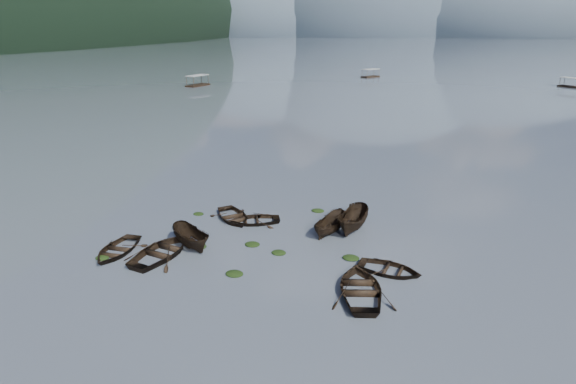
% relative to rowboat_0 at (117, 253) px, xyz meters
% --- Properties ---
extents(ground_plane, '(2400.00, 2400.00, 0.00)m').
position_rel_rowboat_0_xyz_m(ground_plane, '(9.63, -2.69, 0.00)').
color(ground_plane, '#505864').
extents(haze_mtn_a, '(520.00, 520.00, 280.00)m').
position_rel_rowboat_0_xyz_m(haze_mtn_a, '(-250.37, 897.31, 0.00)').
color(haze_mtn_a, '#475666').
rests_on(haze_mtn_a, ground).
extents(haze_mtn_b, '(520.00, 520.00, 340.00)m').
position_rel_rowboat_0_xyz_m(haze_mtn_b, '(-50.37, 897.31, 0.00)').
color(haze_mtn_b, '#475666').
rests_on(haze_mtn_b, ground).
extents(haze_mtn_c, '(520.00, 520.00, 260.00)m').
position_rel_rowboat_0_xyz_m(haze_mtn_c, '(149.63, 897.31, 0.00)').
color(haze_mtn_c, '#475666').
rests_on(haze_mtn_c, ground).
extents(rowboat_0, '(3.11, 4.31, 0.88)m').
position_rel_rowboat_0_xyz_m(rowboat_0, '(0.00, 0.00, 0.00)').
color(rowboat_0, black).
rests_on(rowboat_0, ground).
extents(rowboat_1, '(4.61, 5.76, 1.06)m').
position_rel_rowboat_0_xyz_m(rowboat_1, '(3.21, 0.39, 0.00)').
color(rowboat_1, black).
rests_on(rowboat_1, ground).
extents(rowboat_2, '(4.36, 3.86, 1.64)m').
position_rel_rowboat_0_xyz_m(rowboat_2, '(4.53, 2.15, 0.00)').
color(rowboat_2, black).
rests_on(rowboat_2, ground).
extents(rowboat_3, '(4.67, 5.77, 1.05)m').
position_rel_rowboat_0_xyz_m(rowboat_3, '(16.64, -0.79, 0.00)').
color(rowboat_3, black).
rests_on(rowboat_3, ground).
extents(rowboat_4, '(4.46, 3.56, 0.82)m').
position_rel_rowboat_0_xyz_m(rowboat_4, '(18.13, 2.02, 0.00)').
color(rowboat_4, black).
rests_on(rowboat_4, ground).
extents(rowboat_5, '(2.61, 4.98, 1.83)m').
position_rel_rowboat_0_xyz_m(rowboat_5, '(15.15, 7.83, 0.00)').
color(rowboat_5, black).
rests_on(rowboat_5, ground).
extents(rowboat_6, '(5.18, 5.29, 0.90)m').
position_rel_rowboat_0_xyz_m(rowboat_6, '(5.62, 7.30, 0.00)').
color(rowboat_6, black).
rests_on(rowboat_6, ground).
extents(rowboat_7, '(4.81, 4.17, 0.83)m').
position_rel_rowboat_0_xyz_m(rowboat_7, '(7.44, 7.16, 0.00)').
color(rowboat_7, black).
rests_on(rowboat_7, ground).
extents(rowboat_8, '(2.61, 4.17, 1.51)m').
position_rel_rowboat_0_xyz_m(rowboat_8, '(13.49, 6.91, 0.00)').
color(rowboat_8, black).
rests_on(rowboat_8, ground).
extents(weed_clump_0, '(0.95, 0.77, 0.21)m').
position_rel_rowboat_0_xyz_m(weed_clump_0, '(-0.49, -0.96, 0.00)').
color(weed_clump_0, black).
rests_on(weed_clump_0, ground).
extents(weed_clump_1, '(1.14, 0.91, 0.25)m').
position_rel_rowboat_0_xyz_m(weed_clump_1, '(5.05, 2.15, 0.00)').
color(weed_clump_1, black).
rests_on(weed_clump_1, ground).
extents(weed_clump_2, '(1.13, 0.91, 0.25)m').
position_rel_rowboat_0_xyz_m(weed_clump_2, '(8.81, -0.69, 0.00)').
color(weed_clump_2, black).
rests_on(weed_clump_2, ground).
extents(weed_clump_3, '(1.00, 0.85, 0.22)m').
position_rel_rowboat_0_xyz_m(weed_clump_3, '(10.72, 2.70, 0.00)').
color(weed_clump_3, black).
rests_on(weed_clump_3, ground).
extents(weed_clump_4, '(1.14, 0.90, 0.24)m').
position_rel_rowboat_0_xyz_m(weed_clump_4, '(15.57, 3.21, 0.00)').
color(weed_clump_4, black).
rests_on(weed_clump_4, ground).
extents(weed_clump_5, '(0.89, 0.72, 0.19)m').
position_rel_rowboat_0_xyz_m(weed_clump_5, '(2.47, 7.55, 0.00)').
color(weed_clump_5, black).
rests_on(weed_clump_5, ground).
extents(weed_clump_6, '(1.08, 0.90, 0.22)m').
position_rel_rowboat_0_xyz_m(weed_clump_6, '(8.57, 3.42, 0.00)').
color(weed_clump_6, black).
rests_on(weed_clump_6, ground).
extents(weed_clump_7, '(1.07, 0.86, 0.23)m').
position_rel_rowboat_0_xyz_m(weed_clump_7, '(11.86, 10.67, 0.00)').
color(weed_clump_7, black).
rests_on(weed_clump_7, ground).
extents(pontoon_left, '(4.40, 7.35, 2.63)m').
position_rel_rowboat_0_xyz_m(pontoon_left, '(-34.84, 86.03, 0.00)').
color(pontoon_left, black).
rests_on(pontoon_left, ground).
extents(pontoon_centre, '(5.70, 6.40, 2.34)m').
position_rel_rowboat_0_xyz_m(pontoon_centre, '(6.81, 119.61, 0.00)').
color(pontoon_centre, black).
rests_on(pontoon_centre, ground).
extents(pontoon_right, '(5.98, 6.02, 2.30)m').
position_rel_rowboat_0_xyz_m(pontoon_right, '(58.57, 107.63, 0.00)').
color(pontoon_right, black).
rests_on(pontoon_right, ground).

